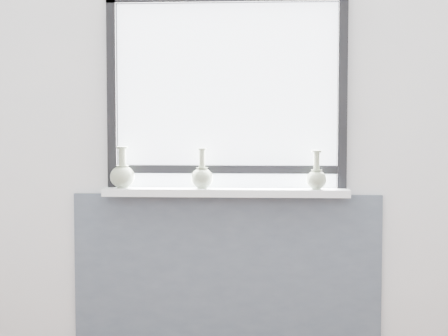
# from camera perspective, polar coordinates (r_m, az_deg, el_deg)

# --- Properties ---
(back_wall) EXTENTS (3.60, 0.02, 2.60)m
(back_wall) POSITION_cam_1_polar(r_m,az_deg,el_deg) (3.79, 0.23, 4.48)
(back_wall) COLOR silver
(back_wall) RESTS_ON ground
(apron_panel) EXTENTS (1.70, 0.03, 0.86)m
(apron_panel) POSITION_cam_1_polar(r_m,az_deg,el_deg) (3.84, 0.20, -8.60)
(apron_panel) COLOR #4E5867
(apron_panel) RESTS_ON ground
(windowsill) EXTENTS (1.32, 0.18, 0.04)m
(windowsill) POSITION_cam_1_polar(r_m,az_deg,el_deg) (3.70, 0.14, -2.01)
(windowsill) COLOR white
(windowsill) RESTS_ON apron_panel
(window) EXTENTS (1.30, 0.06, 1.05)m
(window) POSITION_cam_1_polar(r_m,az_deg,el_deg) (3.75, 0.20, 6.64)
(window) COLOR black
(window) RESTS_ON windowsill
(vase_a) EXTENTS (0.13, 0.13, 0.23)m
(vase_a) POSITION_cam_1_polar(r_m,az_deg,el_deg) (3.75, -8.44, -0.55)
(vase_a) COLOR #93A284
(vase_a) RESTS_ON windowsill
(vase_b) EXTENTS (0.12, 0.12, 0.22)m
(vase_b) POSITION_cam_1_polar(r_m,az_deg,el_deg) (3.69, -1.84, -0.68)
(vase_b) COLOR #93A284
(vase_b) RESTS_ON windowsill
(vase_c) EXTENTS (0.11, 0.11, 0.21)m
(vase_c) POSITION_cam_1_polar(r_m,az_deg,el_deg) (3.67, 7.69, -0.77)
(vase_c) COLOR #93A284
(vase_c) RESTS_ON windowsill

